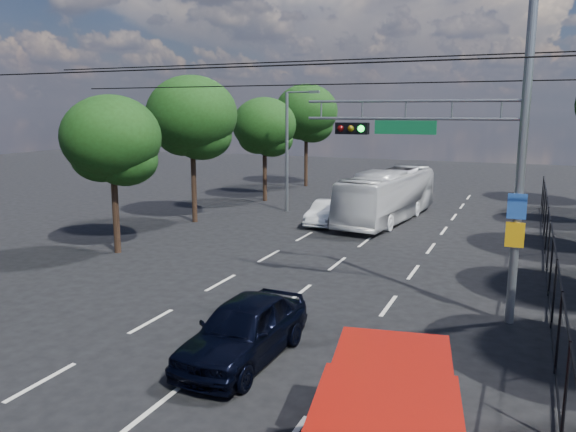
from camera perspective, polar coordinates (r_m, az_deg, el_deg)
The scene contains 13 objects.
ground at distance 12.38m, azimuth -13.69°, elevation -18.58°, with size 120.00×120.00×0.00m, color black.
lane_markings at distance 24.25m, azimuth 6.52°, elevation -3.66°, with size 6.12×38.00×0.01m.
signal_mast at distance 16.59m, azimuth 18.55°, elevation 7.56°, with size 6.43×0.39×9.50m.
streetlight_left at distance 33.25m, azimuth 0.16°, elevation 7.18°, with size 2.09×0.22×7.08m.
utility_wires at distance 18.64m, azimuth 2.25°, elevation 14.52°, with size 22.00×5.04×0.74m.
fence_right at distance 21.30m, azimuth 25.08°, elevation -3.79°, with size 0.06×34.03×2.00m.
tree_left_b at distance 24.45m, azimuth -17.40°, elevation 6.92°, with size 4.08×4.08×6.63m.
tree_left_c at distance 30.40m, azimuth -9.68°, elevation 9.44°, with size 4.80×4.80×7.80m.
tree_left_d at distance 37.22m, azimuth -2.37°, elevation 8.75°, with size 4.20×4.20×6.83m.
tree_left_e at distance 44.62m, azimuth 1.90°, elevation 10.12°, with size 4.92×4.92×7.99m.
navy_hatchback at distance 13.91m, azimuth -4.52°, elevation -11.40°, with size 1.81×4.50×1.53m, color black.
white_bus at distance 31.15m, azimuth 10.09°, elevation 2.05°, with size 2.34×9.98×2.78m, color silver.
white_van at distance 29.89m, azimuth 3.96°, elevation 0.36°, with size 1.34×3.84×1.26m, color white.
Camera 1 is at (6.69, -8.52, 6.00)m, focal length 35.00 mm.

